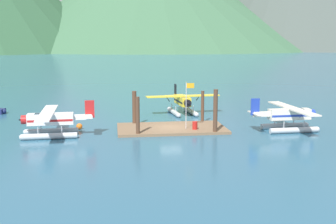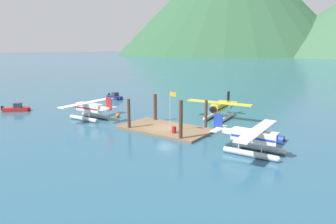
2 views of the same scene
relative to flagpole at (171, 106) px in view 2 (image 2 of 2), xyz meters
The scene contains 14 objects.
ground_plane 4.19m from the flagpole, 147.19° to the left, with size 1200.00×1200.00×0.00m, color #285670.
dock_platform 4.06m from the flagpole, 147.19° to the left, with size 12.46×6.82×0.30m, color brown.
piling_near_left 6.20m from the flagpole, 162.26° to the right, with size 0.42×0.42×4.30m, color #4C3323.
piling_near_right 3.60m from the flagpole, 34.90° to the right, with size 0.47×0.47×4.99m, color #4C3323.
piling_far_left 7.26m from the flagpole, 144.83° to the left, with size 0.51×0.51×4.22m, color #4C3323.
piling_far_right 5.48m from the flagpole, 58.54° to the left, with size 0.39×0.39×4.07m, color #4C3323.
flagpole is the anchor object (origin of this frame).
fuel_drum 3.09m from the flagpole, 30.04° to the right, with size 0.62×0.62×0.88m.
mooring_buoy 13.01m from the flagpole, 168.03° to the left, with size 0.71×0.71×0.71m, color orange.
seaplane_yellow_bow_right 11.67m from the flagpole, 83.32° to the left, with size 10.49×7.96×3.84m.
seaplane_white_port_aft 15.21m from the flagpole, behind, with size 7.98×10.45×3.84m.
seaplane_cream_stbd_aft 11.92m from the flagpole, ahead, with size 7.98×10.45×3.84m.
boat_navy_open_west 30.06m from the flagpole, 149.30° to the left, with size 4.82×2.38×1.50m.
boat_red_open_sw 30.76m from the flagpole, behind, with size 4.06×4.00×1.50m.
Camera 2 is at (23.95, -32.92, 11.12)m, focal length 32.75 mm.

